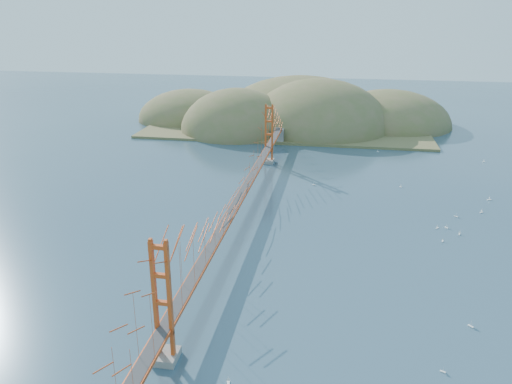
% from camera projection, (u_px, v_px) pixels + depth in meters
% --- Properties ---
extents(ground, '(320.00, 320.00, 0.00)m').
position_uv_depth(ground, '(237.00, 223.00, 71.49)').
color(ground, '#2F4A5E').
rests_on(ground, ground).
extents(bridge, '(2.20, 94.40, 12.00)m').
position_uv_depth(bridge, '(237.00, 176.00, 69.22)').
color(bridge, gray).
rests_on(bridge, ground).
extents(far_headlands, '(84.00, 58.00, 25.00)m').
position_uv_depth(far_headlands, '(298.00, 122.00, 134.41)').
color(far_headlands, brown).
rests_on(far_headlands, ground).
extents(sailboat_10, '(0.61, 0.65, 0.74)m').
position_uv_depth(sailboat_10, '(228.00, 382.00, 40.92)').
color(sailboat_10, white).
rests_on(sailboat_10, ground).
extents(sailboat_8, '(0.60, 0.60, 0.65)m').
position_uv_depth(sailboat_8, '(481.00, 212.00, 74.99)').
color(sailboat_8, white).
rests_on(sailboat_8, ground).
extents(sailboat_2, '(0.50, 0.50, 0.57)m').
position_uv_depth(sailboat_2, '(443.00, 371.00, 42.20)').
color(sailboat_2, white).
rests_on(sailboat_2, ground).
extents(sailboat_6, '(0.64, 0.64, 0.67)m').
position_uv_depth(sailboat_6, '(471.00, 326.00, 48.20)').
color(sailboat_6, white).
rests_on(sailboat_6, ground).
extents(sailboat_3, '(0.57, 0.47, 0.67)m').
position_uv_depth(sailboat_3, '(314.00, 184.00, 86.67)').
color(sailboat_3, white).
rests_on(sailboat_3, ground).
extents(sailboat_1, '(0.60, 0.60, 0.65)m').
position_uv_depth(sailboat_1, '(456.00, 216.00, 73.53)').
color(sailboat_1, white).
rests_on(sailboat_1, ground).
extents(sailboat_0, '(0.45, 0.52, 0.59)m').
position_uv_depth(sailboat_0, '(443.00, 241.00, 65.77)').
color(sailboat_0, white).
rests_on(sailboat_0, ground).
extents(sailboat_15, '(0.56, 0.56, 0.58)m').
position_uv_depth(sailboat_15, '(401.00, 186.00, 85.78)').
color(sailboat_15, white).
rests_on(sailboat_15, ground).
extents(sailboat_4, '(0.59, 0.63, 0.71)m').
position_uv_depth(sailboat_4, '(459.00, 234.00, 67.81)').
color(sailboat_4, white).
rests_on(sailboat_4, ground).
extents(sailboat_7, '(0.64, 0.53, 0.74)m').
position_uv_depth(sailboat_7, '(489.00, 199.00, 79.92)').
color(sailboat_7, white).
rests_on(sailboat_7, ground).
extents(sailboat_17, '(0.52, 0.52, 0.59)m').
position_uv_depth(sailboat_17, '(484.00, 161.00, 99.60)').
color(sailboat_17, white).
rests_on(sailboat_17, ground).
extents(sailboat_14, '(0.58, 0.58, 0.61)m').
position_uv_depth(sailboat_14, '(437.00, 228.00, 69.69)').
color(sailboat_14, white).
rests_on(sailboat_14, ground).
extents(sailboat_12, '(0.50, 0.47, 0.56)m').
position_uv_depth(sailboat_12, '(378.00, 151.00, 106.69)').
color(sailboat_12, white).
rests_on(sailboat_12, ground).
extents(sailboat_16, '(0.64, 0.64, 0.68)m').
position_uv_depth(sailboat_16, '(447.00, 227.00, 69.84)').
color(sailboat_16, white).
rests_on(sailboat_16, ground).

